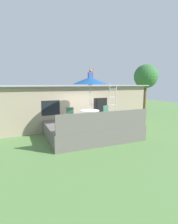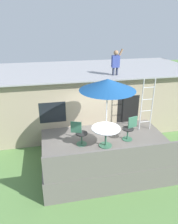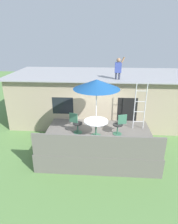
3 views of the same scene
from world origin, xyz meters
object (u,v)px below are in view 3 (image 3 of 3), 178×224
Objects in this scene: patio_table at (96,124)px; patio_chair_right at (119,125)px; person_figure at (118,67)px; patio_umbrella at (97,84)px; patio_chair_left at (76,123)px; step_ladder at (140,107)px.

patio_table is 1.13× the size of patio_chair_right.
patio_umbrella is at bearing -114.32° from person_figure.
person_figure is at bearing 65.68° from patio_umbrella.
patio_table is 0.94× the size of person_figure.
patio_umbrella is 2.76× the size of patio_chair_left.
patio_chair_right is (-0.95, -0.64, -0.64)m from step_ladder.
patio_chair_left is (-2.90, -0.62, -0.64)m from step_ladder.
person_figure is 2.95m from patio_chair_right.
patio_chair_right is (1.03, 0.29, -0.13)m from patio_table.
step_ladder is 2.39× the size of patio_chair_left.
patio_umbrella is at bearing -154.85° from step_ladder.
patio_table is at bearing -135.00° from patio_umbrella.
patio_umbrella is at bearing 0.00° from patio_chair_left.
patio_table is 0.97m from patio_chair_left.
patio_table is 0.47× the size of step_ladder.
step_ladder is (1.98, 0.93, 0.51)m from patio_table.
patio_umbrella is 2.52m from step_ladder.
person_figure is (-0.98, 1.28, 1.59)m from step_ladder.
person_figure reaches higher than step_ladder.
step_ladder is (1.98, 0.93, -1.25)m from patio_umbrella.
patio_table is 1.76m from patio_umbrella.
step_ladder is 1.98× the size of person_figure.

